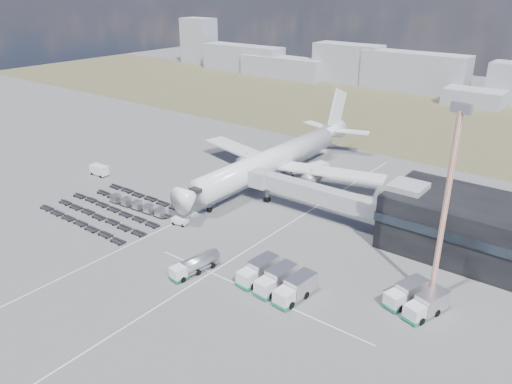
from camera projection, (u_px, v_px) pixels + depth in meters
The scene contains 16 objects.
ground at pixel (178, 228), 96.19m from camera, with size 420.00×420.00×0.00m, color #565659.
grass_strip at pixel (404, 116), 176.30m from camera, with size 420.00×90.00×0.01m, color #4B4B2D.
lane_markings at pixel (226, 237), 92.87m from camera, with size 47.12×110.00×0.01m.
terminal at pixel (476, 228), 84.67m from camera, with size 30.40×16.40×11.00m.
jet_bridge at pixel (306, 191), 100.13m from camera, with size 30.30×3.80×7.05m.
airliner at pixel (276, 158), 117.71m from camera, with size 51.59×64.53×17.62m.
skyline at pixel (487, 79), 195.78m from camera, with size 309.28×27.70×24.87m.
fuel_tanker at pixel (195, 265), 80.93m from camera, with size 3.51×9.04×2.85m.
pushback_tug at pixel (180, 221), 97.22m from camera, with size 3.01×1.69×1.38m, color silver.
utility_van at pixel (99, 170), 121.83m from camera, with size 4.81×2.18×2.53m, color silver.
catering_truck at pixel (315, 171), 120.18m from camera, with size 4.62×7.44×3.18m.
service_trucks_near at pixel (276, 279), 76.46m from camera, with size 10.75×8.50×3.08m.
service_trucks_far at pixel (416, 299), 71.85m from camera, with size 8.08×8.87×2.96m.
uld_row at pixel (137, 205), 103.44m from camera, with size 15.54×2.76×1.70m.
baggage_dollies at pixel (113, 210), 103.04m from camera, with size 27.47×18.16×0.70m.
floodlight_mast at pixel (445, 208), 69.08m from camera, with size 2.83×2.29×29.65m.
Camera 1 is at (64.49, -58.70, 43.84)m, focal length 35.00 mm.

